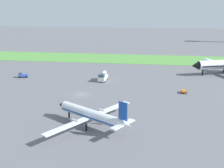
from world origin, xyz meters
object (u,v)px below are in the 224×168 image
airplane_foreground_turboprop (91,115)px  pushback_tug_midfield (23,75)px  fuel_truck_near_gate (103,77)px  baggage_cart_by_runway (184,91)px

airplane_foreground_turboprop → pushback_tug_midfield: size_ratio=5.86×
airplane_foreground_turboprop → pushback_tug_midfield: airplane_foreground_turboprop is taller
fuel_truck_near_gate → airplane_foreground_turboprop: bearing=10.3°
fuel_truck_near_gate → pushback_tug_midfield: (-31.58, 0.51, -0.67)m
airplane_foreground_turboprop → fuel_truck_near_gate: (-4.77, 41.35, -1.30)m
baggage_cart_by_runway → pushback_tug_midfield: bearing=-98.2°
fuel_truck_near_gate → pushback_tug_midfield: fuel_truck_near_gate is taller
airplane_foreground_turboprop → baggage_cart_by_runway: size_ratio=9.33×
airplane_foreground_turboprop → baggage_cart_by_runway: airplane_foreground_turboprop is taller
airplane_foreground_turboprop → fuel_truck_near_gate: size_ratio=3.49×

